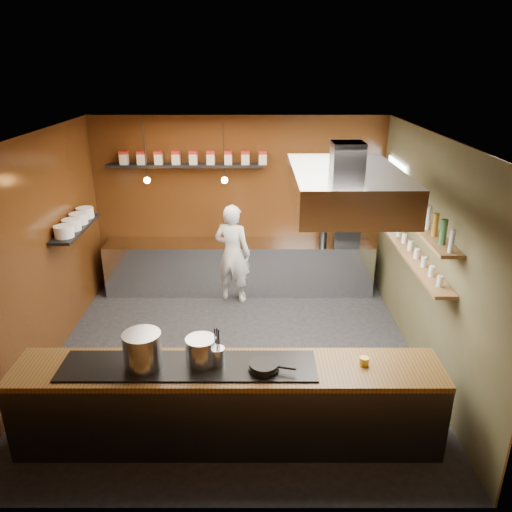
{
  "coord_description": "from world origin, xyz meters",
  "views": [
    {
      "loc": [
        0.29,
        -5.91,
        3.83
      ],
      "look_at": [
        0.29,
        0.4,
        1.35
      ],
      "focal_mm": 35.0,
      "sensor_mm": 36.0,
      "label": 1
    }
  ],
  "objects_px": {
    "extractor_hood": "(346,186)",
    "stockpot_small": "(201,351)",
    "espresso_machine": "(347,230)",
    "chef": "(233,254)",
    "stockpot_large": "(143,350)"
  },
  "relations": [
    {
      "from": "extractor_hood",
      "to": "chef",
      "type": "height_order",
      "value": "extractor_hood"
    },
    {
      "from": "stockpot_large",
      "to": "chef",
      "type": "height_order",
      "value": "chef"
    },
    {
      "from": "extractor_hood",
      "to": "stockpot_small",
      "type": "xyz_separation_m",
      "value": [
        -1.57,
        -1.17,
        -1.42
      ]
    },
    {
      "from": "espresso_machine",
      "to": "chef",
      "type": "relative_size",
      "value": 0.26
    },
    {
      "from": "extractor_hood",
      "to": "chef",
      "type": "relative_size",
      "value": 1.19
    },
    {
      "from": "stockpot_large",
      "to": "stockpot_small",
      "type": "relative_size",
      "value": 1.24
    },
    {
      "from": "stockpot_small",
      "to": "stockpot_large",
      "type": "bearing_deg",
      "value": -175.45
    },
    {
      "from": "espresso_machine",
      "to": "chef",
      "type": "height_order",
      "value": "chef"
    },
    {
      "from": "chef",
      "to": "extractor_hood",
      "type": "bearing_deg",
      "value": 141.63
    },
    {
      "from": "extractor_hood",
      "to": "chef",
      "type": "xyz_separation_m",
      "value": [
        -1.4,
        2.21,
        -1.66
      ]
    },
    {
      "from": "stockpot_small",
      "to": "espresso_machine",
      "type": "distance_m",
      "value": 4.34
    },
    {
      "from": "extractor_hood",
      "to": "stockpot_small",
      "type": "relative_size",
      "value": 6.41
    },
    {
      "from": "stockpot_large",
      "to": "stockpot_small",
      "type": "height_order",
      "value": "stockpot_large"
    },
    {
      "from": "extractor_hood",
      "to": "stockpot_large",
      "type": "height_order",
      "value": "extractor_hood"
    },
    {
      "from": "chef",
      "to": "espresso_machine",
      "type": "bearing_deg",
      "value": -148.99
    }
  ]
}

